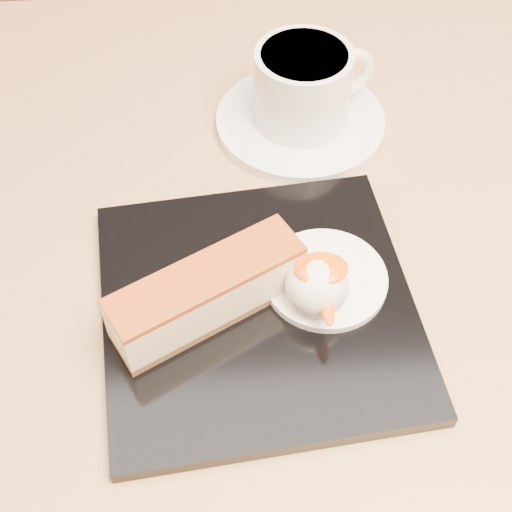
{
  "coord_description": "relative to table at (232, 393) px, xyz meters",
  "views": [
    {
      "loc": [
        -0.0,
        -0.3,
        1.15
      ],
      "look_at": [
        0.02,
        0.0,
        0.76
      ],
      "focal_mm": 50.0,
      "sensor_mm": 36.0,
      "label": 1
    }
  ],
  "objects": [
    {
      "name": "coffee_cup",
      "position": [
        0.08,
        0.18,
        0.2
      ],
      "size": [
        0.11,
        0.08,
        0.07
      ],
      "rotation": [
        0.0,
        0.0,
        0.36
      ],
      "color": "white",
      "rests_on": "saucer"
    },
    {
      "name": "mint_sprig",
      "position": [
        0.04,
        0.02,
        0.17
      ],
      "size": [
        0.04,
        0.03,
        0.0
      ],
      "color": "green",
      "rests_on": "cream_smear"
    },
    {
      "name": "table",
      "position": [
        0.0,
        0.0,
        0.0
      ],
      "size": [
        0.8,
        0.8,
        0.72
      ],
      "color": "black",
      "rests_on": "ground"
    },
    {
      "name": "saucer",
      "position": [
        0.07,
        0.18,
        0.16
      ],
      "size": [
        0.15,
        0.15,
        0.01
      ],
      "primitive_type": "cylinder",
      "color": "white",
      "rests_on": "table"
    },
    {
      "name": "cheesecake",
      "position": [
        -0.01,
        -0.02,
        0.19
      ],
      "size": [
        0.14,
        0.1,
        0.04
      ],
      "rotation": [
        0.0,
        0.0,
        0.49
      ],
      "color": "brown",
      "rests_on": "dessert_plate"
    },
    {
      "name": "dessert_plate",
      "position": [
        0.02,
        -0.02,
        0.16
      ],
      "size": [
        0.24,
        0.24,
        0.01
      ],
      "primitive_type": "cube",
      "rotation": [
        0.0,
        0.0,
        0.1
      ],
      "color": "black",
      "rests_on": "table"
    },
    {
      "name": "cream_smear",
      "position": [
        0.07,
        -0.0,
        0.17
      ],
      "size": [
        0.09,
        0.09,
        0.01
      ],
      "primitive_type": "cylinder",
      "color": "white",
      "rests_on": "dessert_plate"
    },
    {
      "name": "mango_sauce",
      "position": [
        0.06,
        -0.02,
        0.21
      ],
      "size": [
        0.04,
        0.03,
        0.01
      ],
      "primitive_type": "ellipsoid",
      "color": "#FF5208",
      "rests_on": "ice_cream_scoop"
    },
    {
      "name": "ice_cream_scoop",
      "position": [
        0.06,
        -0.02,
        0.19
      ],
      "size": [
        0.04,
        0.04,
        0.04
      ],
      "primitive_type": "sphere",
      "color": "white",
      "rests_on": "cream_smear"
    }
  ]
}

